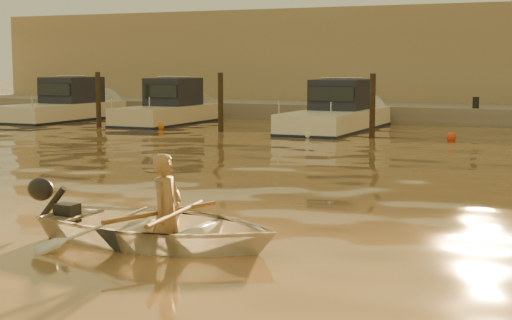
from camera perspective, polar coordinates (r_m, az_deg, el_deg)
The scene contains 18 objects.
ground_plane at distance 12.11m, azimuth -8.83°, elevation -4.01°, with size 160.00×160.00×0.00m, color olive.
dinghy at distance 10.15m, azimuth -7.00°, elevation -4.87°, with size 2.33×3.27×0.68m, color silver.
person at distance 10.05m, azimuth -6.53°, elevation -3.72°, with size 0.54×0.35×1.47m, color #97744B.
outboard_motor at distance 10.99m, azimuth -13.65°, elevation -3.77°, with size 0.90×0.40×0.70m, color black, non-canonical shape.
oar_port at distance 9.98m, azimuth -5.80°, elevation -3.88°, with size 0.06×0.06×2.10m, color brown.
oar_starboard at distance 10.08m, azimuth -6.77°, elevation -3.78°, with size 0.06×0.06×2.10m, color brown.
moored_boat_0 at distance 33.00m, azimuth -13.85°, elevation 3.91°, with size 2.12×6.79×1.75m, color silver, non-canonical shape.
moored_boat_1 at distance 30.24m, azimuth -6.52°, elevation 3.80°, with size 1.98×5.98×1.75m, color beige, non-canonical shape.
moored_boat_2 at distance 27.39m, azimuth 5.85°, elevation 3.48°, with size 2.16×7.27×1.75m, color white, non-canonical shape.
piling_0 at distance 29.25m, azimuth -11.39°, elevation 4.14°, with size 0.18×0.18×2.20m, color #2D2319.
piling_1 at distance 26.65m, azimuth -2.59°, elevation 4.00°, with size 0.18×0.18×2.20m, color #2D2319.
piling_2 at distance 24.72m, azimuth 8.46°, elevation 3.69°, with size 0.18×0.18×2.20m, color #2D2319.
fender_a at distance 30.32m, azimuth -15.80°, elevation 2.59°, with size 0.30×0.30×0.30m, color silver.
fender_b at distance 27.94m, azimuth -7.01°, elevation 2.45°, with size 0.30×0.30×0.30m, color orange.
fender_c at distance 24.44m, azimuth 3.87°, elevation 1.84°, with size 0.30×0.30×0.30m, color white.
fender_d at distance 24.42m, azimuth 14.01°, elevation 1.64°, with size 0.30×0.30×0.30m, color #DA4219.
quay at distance 32.19m, azimuth 12.53°, elevation 3.02°, with size 52.00×4.00×1.00m, color gray.
waterfront_building at distance 37.52m, azimuth 14.35°, elevation 6.95°, with size 46.00×7.00×4.80m, color #9E8466.
Camera 1 is at (6.51, -9.95, 2.30)m, focal length 55.00 mm.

